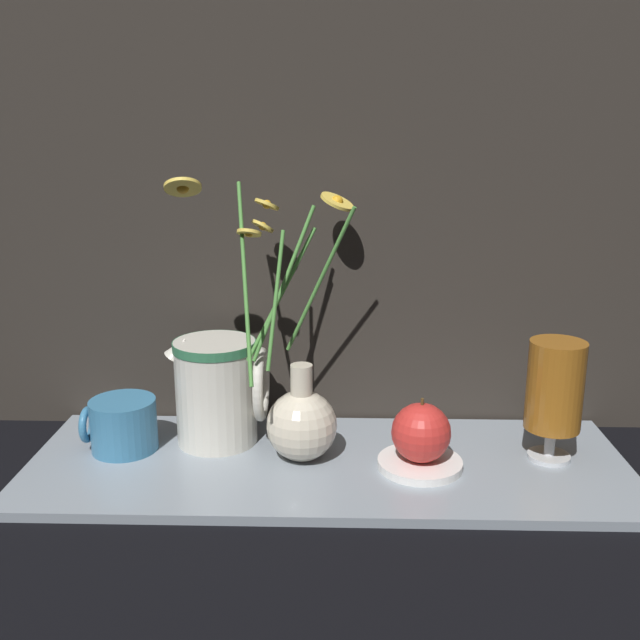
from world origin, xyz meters
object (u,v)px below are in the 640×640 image
object	(u,v)px
orange_fruit	(421,433)
ceramic_pitcher	(219,387)
yellow_mug	(122,425)
tea_glass	(555,388)
vase_with_flowers	(300,410)

from	to	relation	value
orange_fruit	ceramic_pitcher	bearing A→B (deg)	164.62
yellow_mug	ceramic_pitcher	world-z (taller)	ceramic_pitcher
ceramic_pitcher	tea_glass	size ratio (longest dim) A/B	0.97
tea_glass	ceramic_pitcher	bearing A→B (deg)	174.32
vase_with_flowers	tea_glass	distance (m)	0.32
vase_with_flowers	yellow_mug	distance (m)	0.24
yellow_mug	ceramic_pitcher	distance (m)	0.13
yellow_mug	orange_fruit	bearing A→B (deg)	-6.23
yellow_mug	orange_fruit	size ratio (longest dim) A/B	1.17
vase_with_flowers	tea_glass	world-z (taller)	vase_with_flowers
ceramic_pitcher	tea_glass	bearing A→B (deg)	-5.68
ceramic_pitcher	orange_fruit	distance (m)	0.27
yellow_mug	tea_glass	bearing A→B (deg)	-1.33
tea_glass	orange_fruit	size ratio (longest dim) A/B	1.91
orange_fruit	tea_glass	bearing A→B (deg)	9.87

